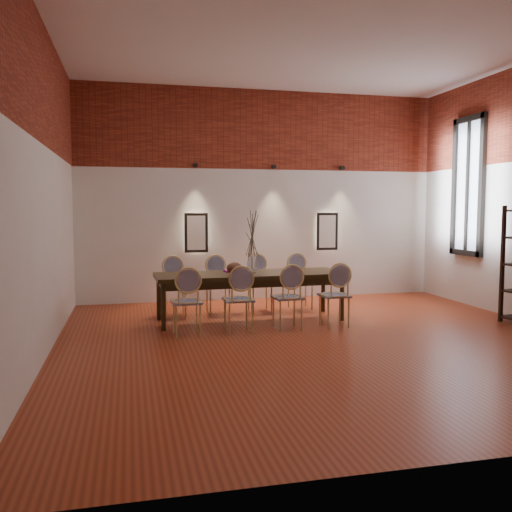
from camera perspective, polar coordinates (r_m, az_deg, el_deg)
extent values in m
cube|color=#973519|center=(7.36, 7.34, -8.88)|extent=(7.00, 7.00, 0.02)
cube|color=silver|center=(7.50, 7.71, 22.49)|extent=(7.00, 7.00, 0.02)
cube|color=silver|center=(10.55, 0.64, 6.37)|extent=(7.00, 0.10, 4.00)
cube|color=silver|center=(6.77, -22.07, 6.74)|extent=(0.10, 7.00, 4.00)
cube|color=maroon|center=(10.58, 0.74, 13.16)|extent=(7.00, 0.02, 1.50)
cube|color=maroon|center=(6.92, -21.83, 17.16)|extent=(0.02, 7.00, 1.50)
cube|color=#FFEAC6|center=(10.22, -6.33, 2.45)|extent=(0.36, 0.06, 0.66)
cube|color=#FFEAC6|center=(10.85, 7.45, 2.59)|extent=(0.36, 0.06, 0.66)
cylinder|color=black|center=(10.21, -6.38, 9.47)|extent=(0.08, 0.10, 0.08)
cylinder|color=black|center=(10.50, 1.89, 9.37)|extent=(0.08, 0.10, 0.08)
cylinder|color=black|center=(10.95, 9.07, 9.14)|extent=(0.08, 0.10, 0.08)
cube|color=silver|center=(10.56, 21.48, 6.83)|extent=(0.02, 0.78, 2.38)
cube|color=black|center=(10.55, 21.39, 6.84)|extent=(0.08, 0.90, 2.50)
cube|color=black|center=(10.55, 21.39, 6.84)|extent=(0.06, 0.06, 2.40)
cube|color=#31230E|center=(8.51, -0.62, -4.30)|extent=(2.96, 1.03, 0.75)
cylinder|color=silver|center=(8.45, -0.40, -0.78)|extent=(0.14, 0.14, 0.30)
ellipsoid|color=#582C1A|center=(8.34, -2.30, -1.27)|extent=(0.24, 0.24, 0.18)
cube|color=#9B1077|center=(8.61, -2.49, -1.58)|extent=(0.27, 0.19, 0.03)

